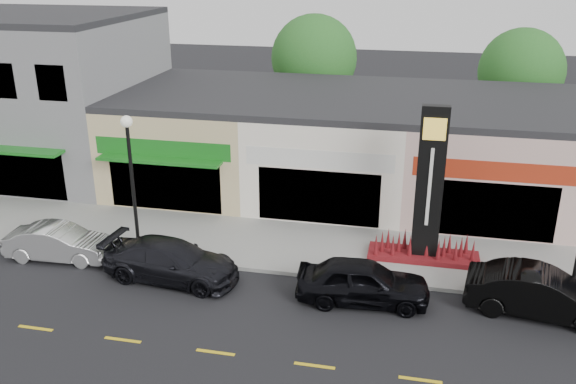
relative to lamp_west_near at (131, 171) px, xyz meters
name	(u,v)px	position (x,y,z in m)	size (l,w,h in m)	color
ground	(330,310)	(8.00, -2.50, -3.48)	(120.00, 120.00, 0.00)	black
sidewalk	(346,251)	(8.00, 1.85, -3.40)	(52.00, 4.30, 0.15)	gray
curb	(338,278)	(8.00, -0.40, -3.40)	(52.00, 0.20, 0.15)	gray
building_grey_2story	(32,92)	(-10.00, 8.98, 0.67)	(12.00, 10.95, 8.30)	slate
shop_beige	(201,134)	(-0.50, 8.96, -1.08)	(7.00, 10.85, 4.80)	tan
shop_cream	(335,142)	(6.50, 8.97, -1.08)	(7.00, 10.01, 4.80)	white
shop_pink_w	(482,151)	(13.50, 8.97, -1.08)	(7.00, 10.01, 4.80)	beige
tree_rear_west	(314,58)	(4.00, 17.00, 1.74)	(5.20, 5.20, 7.83)	#382619
tree_rear_mid	(521,71)	(16.00, 17.00, 1.41)	(4.80, 4.80, 7.29)	#382619
lamp_west_near	(131,171)	(0.00, 0.00, 0.00)	(0.44, 0.44, 5.47)	black
pylon_sign	(427,207)	(11.00, 1.70, -1.20)	(4.20, 1.30, 6.00)	maroon
car_white_van	(59,243)	(-2.83, -1.00, -2.80)	(4.12, 1.44, 1.36)	silver
car_dark_sedan	(171,261)	(2.04, -1.59, -2.75)	(5.02, 2.04, 1.46)	black
car_black_sedan	(363,282)	(8.99, -1.69, -2.71)	(4.49, 1.81, 1.53)	black
car_black_conv	(541,293)	(14.75, -1.27, -2.69)	(4.77, 1.66, 1.57)	black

